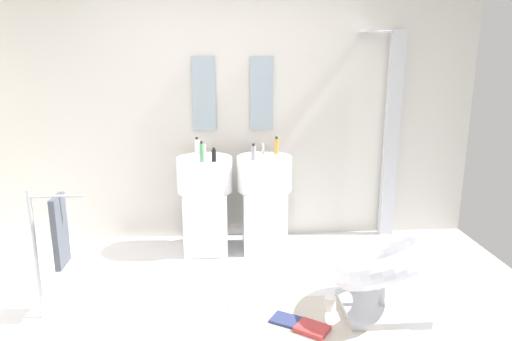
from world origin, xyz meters
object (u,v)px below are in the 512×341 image
soap_bottle_black (214,155)px  soap_bottle_grey (254,152)px  pedestal_sink_right (264,198)px  soap_bottle_amber (277,146)px  soap_bottle_green (202,152)px  towel_rack (56,234)px  magazine_navy (289,321)px  pedestal_sink_left (205,200)px  magazine_red (312,329)px  lounge_chair (384,268)px  coffee_mug (330,303)px  shower_column (390,131)px  soap_bottle_clear (197,146)px

soap_bottle_black → soap_bottle_grey: bearing=6.2°
pedestal_sink_right → soap_bottle_amber: size_ratio=6.12×
soap_bottle_green → soap_bottle_amber: size_ratio=1.11×
towel_rack → magazine_navy: 1.72m
pedestal_sink_left → pedestal_sink_right: (0.55, 0.00, 0.00)m
towel_rack → magazine_red: 1.86m
soap_bottle_green → lounge_chair: bearing=-38.3°
coffee_mug → soap_bottle_green: soap_bottle_green is taller
magazine_navy → soap_bottle_black: (-0.52, 1.14, 0.94)m
pedestal_sink_left → soap_bottle_green: size_ratio=5.52×
pedestal_sink_right → magazine_red: (0.20, -1.42, -0.48)m
soap_bottle_grey → soap_bottle_black: 0.35m
magazine_navy → shower_column: bearing=84.1°
magazine_navy → soap_bottle_grey: (-0.17, 1.18, 0.96)m
soap_bottle_black → lounge_chair: bearing=-40.7°
magazine_navy → soap_bottle_grey: size_ratio=1.66×
soap_bottle_clear → pedestal_sink_left: bearing=-65.2°
shower_column → soap_bottle_amber: size_ratio=12.44×
lounge_chair → soap_bottle_green: soap_bottle_green is taller
soap_bottle_amber → coffee_mug: bearing=-78.6°
pedestal_sink_right → coffee_mug: bearing=-71.7°
soap_bottle_black → magazine_red: bearing=-62.2°
soap_bottle_black → soap_bottle_amber: 0.65m
pedestal_sink_right → coffee_mug: 1.30m
magazine_red → coffee_mug: (0.18, 0.26, 0.03)m
coffee_mug → soap_bottle_amber: 1.60m
pedestal_sink_left → soap_bottle_grey: size_ratio=6.79×
magazine_red → pedestal_sink_left: bearing=154.0°
shower_column → soap_bottle_clear: size_ratio=12.58×
lounge_chair → soap_bottle_grey: soap_bottle_grey is taller
lounge_chair → soap_bottle_black: bearing=139.3°
soap_bottle_green → soap_bottle_grey: bearing=5.0°
soap_bottle_clear → pedestal_sink_right: bearing=-13.8°
magazine_red → soap_bottle_amber: (-0.08, 1.54, 0.96)m
pedestal_sink_right → magazine_navy: 1.39m
soap_bottle_black → soap_bottle_green: bearing=-179.3°
soap_bottle_grey → pedestal_sink_left: bearing=164.2°
magazine_red → soap_bottle_green: soap_bottle_green is taller
soap_bottle_green → soap_bottle_amber: soap_bottle_green is taller
magazine_red → soap_bottle_clear: (-0.83, 1.58, 0.96)m
pedestal_sink_right → soap_bottle_clear: soap_bottle_clear is taller
coffee_mug → soap_bottle_clear: size_ratio=0.60×
soap_bottle_grey → lounge_chair: bearing=-51.5°
towel_rack → soap_bottle_green: soap_bottle_green is taller
magazine_navy → soap_bottle_grey: bearing=129.7°
pedestal_sink_right → soap_bottle_clear: 0.80m
towel_rack → soap_bottle_black: 1.46m
magazine_navy → soap_bottle_clear: (-0.68, 1.46, 0.96)m
pedestal_sink_right → soap_bottle_grey: size_ratio=6.79×
shower_column → soap_bottle_clear: shower_column is taller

